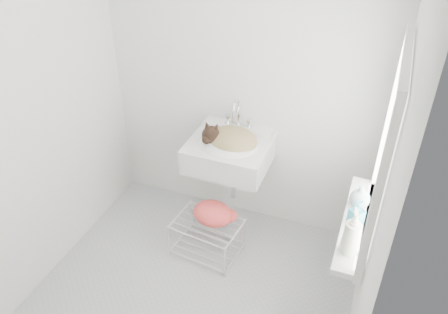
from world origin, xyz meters
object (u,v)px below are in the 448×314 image
(sink, at_px, (229,142))
(cat, at_px, (230,139))
(bottle_b, at_px, (354,224))
(wire_rack, at_px, (207,237))
(bottle_a, at_px, (348,251))
(bottle_c, at_px, (358,206))

(sink, xyz_separation_m, cat, (0.01, -0.02, 0.04))
(cat, distance_m, bottle_b, 1.14)
(wire_rack, relative_size, bottle_b, 3.03)
(sink, bearing_deg, wire_rack, -100.00)
(sink, bearing_deg, bottle_b, -30.10)
(wire_rack, xyz_separation_m, bottle_b, (1.06, -0.25, 0.70))
(cat, relative_size, bottle_b, 2.51)
(bottle_b, bearing_deg, bottle_a, -90.00)
(bottle_b, bearing_deg, wire_rack, 166.59)
(wire_rack, bearing_deg, bottle_c, -3.88)
(sink, relative_size, bottle_b, 3.73)
(cat, height_order, bottle_c, cat)
(bottle_a, bearing_deg, cat, 141.09)
(wire_rack, bearing_deg, bottle_a, -24.64)
(bottle_a, relative_size, bottle_b, 1.44)
(bottle_b, xyz_separation_m, bottle_c, (0.00, 0.18, 0.00))
(wire_rack, height_order, bottle_a, bottle_a)
(wire_rack, distance_m, bottle_b, 1.30)
(wire_rack, xyz_separation_m, bottle_c, (1.06, -0.07, 0.70))
(bottle_b, relative_size, bottle_c, 1.02)
(bottle_a, relative_size, bottle_c, 1.47)
(bottle_b, bearing_deg, bottle_c, 90.00)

